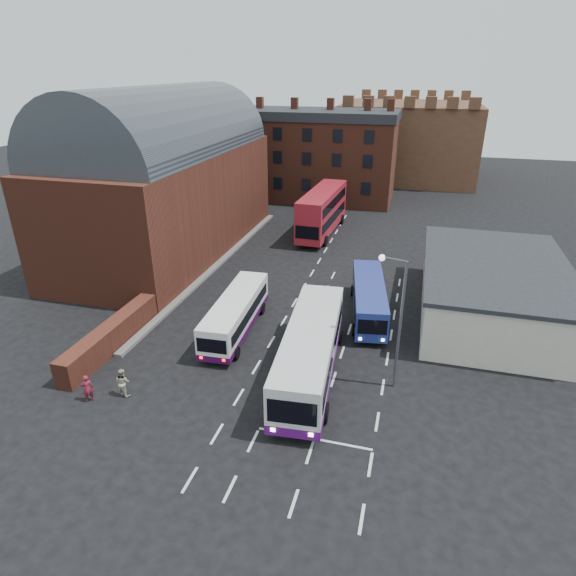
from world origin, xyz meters
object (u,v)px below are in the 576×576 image
(bus_white_outbound, at_px, (236,312))
(pedestrian_beige, at_px, (123,382))
(street_lamp, at_px, (396,312))
(bus_white_inbound, at_px, (310,349))
(pedestrian_red, at_px, (87,388))
(bus_red_double, at_px, (322,211))
(bus_blue, at_px, (369,297))

(bus_white_outbound, bearing_deg, pedestrian_beige, -116.03)
(bus_white_outbound, bearing_deg, street_lamp, -21.13)
(bus_white_outbound, distance_m, bus_white_inbound, 7.55)
(street_lamp, bearing_deg, pedestrian_beige, -161.06)
(bus_white_inbound, distance_m, pedestrian_red, 13.04)
(bus_white_outbound, height_order, bus_red_double, bus_red_double)
(bus_white_inbound, bearing_deg, pedestrian_red, 21.43)
(bus_white_inbound, bearing_deg, pedestrian_beige, 20.36)
(bus_red_double, xyz_separation_m, pedestrian_red, (-6.61, -33.49, -1.78))
(bus_white_outbound, xyz_separation_m, pedestrian_red, (-5.28, -9.74, -0.71))
(bus_red_double, bearing_deg, pedestrian_red, 81.37)
(bus_blue, height_order, street_lamp, street_lamp)
(bus_white_outbound, xyz_separation_m, bus_white_inbound, (6.38, -4.02, 0.43))
(bus_white_inbound, height_order, bus_red_double, bus_red_double)
(bus_white_outbound, xyz_separation_m, bus_blue, (8.87, 5.01, 0.01))
(bus_white_outbound, distance_m, pedestrian_beige, 9.47)
(pedestrian_red, bearing_deg, bus_red_double, -143.81)
(bus_white_inbound, xyz_separation_m, street_lamp, (4.82, 0.41, 2.93))
(pedestrian_red, bearing_deg, bus_white_outbound, -161.13)
(bus_white_outbound, height_order, pedestrian_red, bus_white_outbound)
(street_lamp, relative_size, pedestrian_beige, 4.66)
(bus_white_inbound, distance_m, street_lamp, 5.65)
(bus_red_double, distance_m, pedestrian_beige, 32.89)
(bus_blue, distance_m, street_lamp, 9.55)
(bus_blue, relative_size, pedestrian_red, 5.83)
(street_lamp, bearing_deg, bus_blue, 105.09)
(pedestrian_red, bearing_deg, bus_blue, -176.45)
(bus_red_double, xyz_separation_m, pedestrian_beige, (-4.98, -32.46, -1.77))
(bus_white_outbound, distance_m, pedestrian_red, 11.10)
(bus_red_double, bearing_deg, pedestrian_beige, 83.81)
(bus_white_inbound, relative_size, bus_blue, 1.26)
(bus_white_outbound, height_order, street_lamp, street_lamp)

